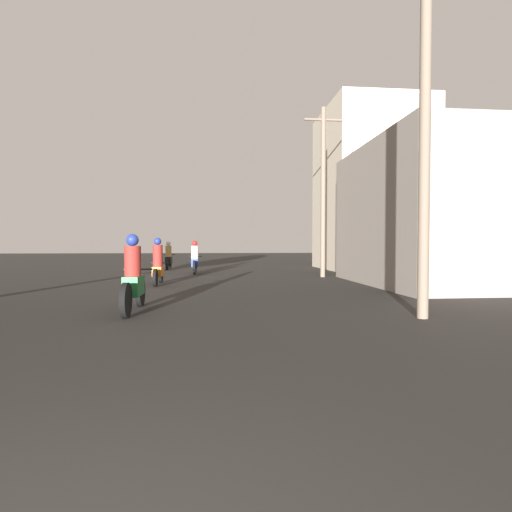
% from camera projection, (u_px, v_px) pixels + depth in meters
% --- Properties ---
extents(motorcycle_green, '(0.60, 2.04, 1.55)m').
position_uv_depth(motorcycle_green, '(133.00, 280.00, 7.94)').
color(motorcycle_green, black).
rests_on(motorcycle_green, ground_plane).
extents(motorcycle_orange, '(0.60, 1.87, 1.56)m').
position_uv_depth(motorcycle_orange, '(158.00, 266.00, 13.31)').
color(motorcycle_orange, black).
rests_on(motorcycle_orange, ground_plane).
extents(motorcycle_blue, '(0.60, 1.88, 1.51)m').
position_uv_depth(motorcycle_blue, '(195.00, 260.00, 18.38)').
color(motorcycle_blue, black).
rests_on(motorcycle_blue, ground_plane).
extents(motorcycle_black, '(0.60, 1.95, 1.52)m').
position_uv_depth(motorcycle_black, '(169.00, 258.00, 21.48)').
color(motorcycle_black, black).
rests_on(motorcycle_black, ground_plane).
extents(building_right_near, '(4.70, 6.74, 4.69)m').
position_uv_depth(building_right_near, '(434.00, 214.00, 13.35)').
color(building_right_near, gray).
rests_on(building_right_near, ground_plane).
extents(building_right_far, '(4.96, 5.72, 8.57)m').
position_uv_depth(building_right_far, '(370.00, 190.00, 21.45)').
color(building_right_far, beige).
rests_on(building_right_far, ground_plane).
extents(utility_pole_near, '(1.60, 0.20, 7.52)m').
position_uv_depth(utility_pole_near, '(425.00, 101.00, 7.15)').
color(utility_pole_near, '#6B5B4C').
rests_on(utility_pole_near, ground_plane).
extents(utility_pole_far, '(1.60, 0.20, 6.91)m').
position_uv_depth(utility_pole_far, '(323.00, 189.00, 16.30)').
color(utility_pole_far, '#6B5B4C').
rests_on(utility_pole_far, ground_plane).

